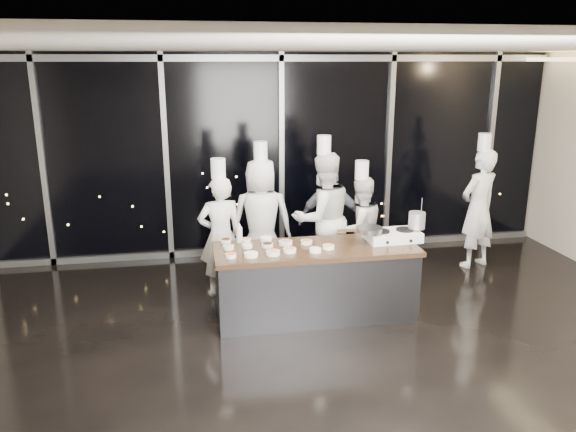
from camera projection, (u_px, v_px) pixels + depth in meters
name	position (u px, v px, depth m)	size (l,w,h in m)	color
ground	(333.00, 351.00, 6.15)	(9.00, 9.00, 0.00)	black
room_shell	(355.00, 147.00, 5.58)	(9.02, 7.02, 3.21)	#BDB3A1
window_wall	(281.00, 155.00, 8.97)	(8.90, 0.11, 3.20)	black
demo_counter	(315.00, 281.00, 6.88)	(2.46, 0.86, 0.90)	#343539
stove	(393.00, 235.00, 7.00)	(0.67, 0.44, 0.14)	white
frying_pan	(369.00, 230.00, 6.88)	(0.57, 0.34, 0.05)	slate
stock_pot	(417.00, 220.00, 7.01)	(0.21, 0.21, 0.21)	silver
prep_bowls	(271.00, 247.00, 6.70)	(1.33, 0.71, 0.05)	white
squeeze_bottle	(239.00, 233.00, 6.90)	(0.07, 0.07, 0.25)	silver
chef_far_left	(220.00, 235.00, 7.43)	(0.65, 0.47, 1.86)	silver
chef_left	(261.00, 220.00, 7.91)	(0.91, 0.63, 2.01)	silver
chef_center	(323.00, 218.00, 7.85)	(1.04, 0.90, 2.10)	silver
guest	(331.00, 221.00, 8.19)	(1.00, 0.55, 1.62)	#151D3B
chef_right	(360.00, 228.00, 7.96)	(0.86, 0.75, 1.74)	silver
chef_side	(478.00, 208.00, 8.45)	(0.78, 0.64, 2.05)	silver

